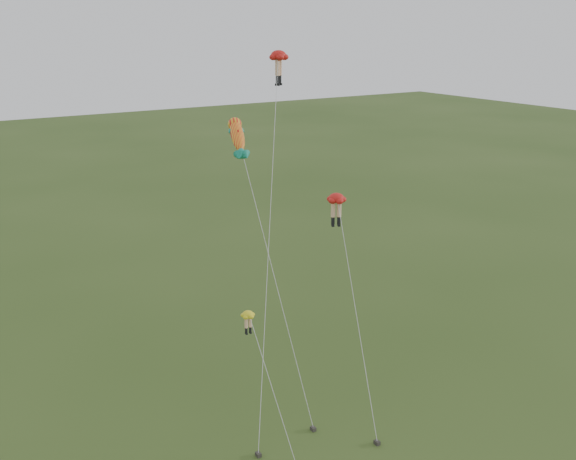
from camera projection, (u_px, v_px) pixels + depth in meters
ground at (300, 435)px, 38.06m from camera, size 300.00×300.00×0.00m
legs_kite_red_high at (278, 64)px, 44.75m from camera, size 10.42×14.15×21.54m
legs_kite_red_mid at (337, 205)px, 41.63m from camera, size 3.90×9.50×12.80m
legs_kite_yellow at (253, 330)px, 33.52m from camera, size 1.48×4.53×8.98m
fish_kite at (238, 136)px, 39.05m from camera, size 1.78×9.29×18.02m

